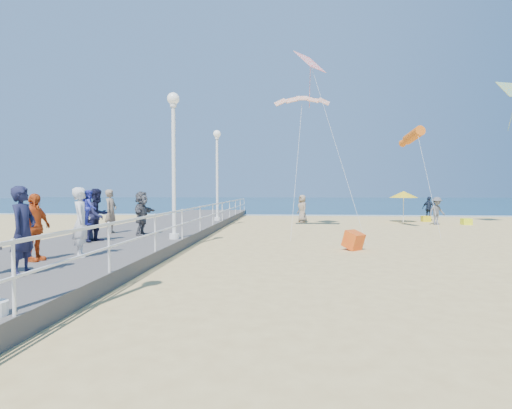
# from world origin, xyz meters

# --- Properties ---
(ground) EXTENTS (160.00, 160.00, 0.00)m
(ground) POSITION_xyz_m (0.00, 0.00, 0.00)
(ground) COLOR #E8C879
(ground) RESTS_ON ground
(ocean) EXTENTS (160.00, 90.00, 0.05)m
(ocean) POSITION_xyz_m (0.00, 65.00, 0.01)
(ocean) COLOR #0C314A
(ocean) RESTS_ON ground
(surf_line) EXTENTS (160.00, 1.20, 0.04)m
(surf_line) POSITION_xyz_m (0.00, 20.50, 0.03)
(surf_line) COLOR silver
(surf_line) RESTS_ON ground
(boardwalk) EXTENTS (5.00, 44.00, 0.40)m
(boardwalk) POSITION_xyz_m (-7.50, 0.00, 0.20)
(boardwalk) COLOR #65615C
(boardwalk) RESTS_ON ground
(railing) EXTENTS (0.05, 42.00, 0.55)m
(railing) POSITION_xyz_m (-5.05, 0.00, 1.25)
(railing) COLOR white
(railing) RESTS_ON boardwalk
(lamp_post_mid) EXTENTS (0.44, 0.44, 5.32)m
(lamp_post_mid) POSITION_xyz_m (-5.35, 0.00, 3.66)
(lamp_post_mid) COLOR white
(lamp_post_mid) RESTS_ON boardwalk
(lamp_post_far) EXTENTS (0.44, 0.44, 5.32)m
(lamp_post_far) POSITION_xyz_m (-5.35, 9.00, 3.66)
(lamp_post_far) COLOR white
(lamp_post_far) RESTS_ON boardwalk
(woman_holding_toddler) EXTENTS (0.66, 0.79, 1.86)m
(woman_holding_toddler) POSITION_xyz_m (-6.69, -4.08, 1.33)
(woman_holding_toddler) COLOR silver
(woman_holding_toddler) RESTS_ON boardwalk
(toddler_held) EXTENTS (0.50, 0.55, 0.94)m
(toddler_held) POSITION_xyz_m (-6.54, -3.93, 1.72)
(toddler_held) COLOR #343CC5
(toddler_held) RESTS_ON boardwalk
(spectator_0) EXTENTS (0.51, 0.72, 1.87)m
(spectator_0) POSITION_xyz_m (-6.75, -6.33, 1.33)
(spectator_0) COLOR #191B37
(spectator_0) RESTS_ON boardwalk
(spectator_3) EXTENTS (0.58, 1.05, 1.70)m
(spectator_3) POSITION_xyz_m (-7.54, -4.80, 1.25)
(spectator_3) COLOR #D1501A
(spectator_3) RESTS_ON boardwalk
(spectator_4) EXTENTS (0.59, 0.82, 1.55)m
(spectator_4) POSITION_xyz_m (-8.21, -0.92, 1.18)
(spectator_4) COLOR #181E36
(spectator_4) RESTS_ON boardwalk
(spectator_5) EXTENTS (0.57, 1.64, 1.75)m
(spectator_5) POSITION_xyz_m (-7.00, 1.17, 1.27)
(spectator_5) COLOR #525256
(spectator_5) RESTS_ON boardwalk
(spectator_6) EXTENTS (0.48, 0.69, 1.82)m
(spectator_6) POSITION_xyz_m (-8.49, 1.66, 1.31)
(spectator_6) COLOR gray
(spectator_6) RESTS_ON boardwalk
(spectator_7) EXTENTS (0.93, 1.06, 1.84)m
(spectator_7) POSITION_xyz_m (-7.80, -0.93, 1.32)
(spectator_7) COLOR #181A36
(spectator_7) RESTS_ON boardwalk
(beach_walker_a) EXTENTS (1.31, 1.04, 1.77)m
(beach_walker_a) POSITION_xyz_m (8.24, 11.78, 0.88)
(beach_walker_a) COLOR #58595D
(beach_walker_a) RESTS_ON ground
(beach_walker_b) EXTENTS (0.99, 1.05, 1.75)m
(beach_walker_b) POSITION_xyz_m (9.00, 15.40, 0.87)
(beach_walker_b) COLOR #182236
(beach_walker_b) RESTS_ON ground
(beach_walker_c) EXTENTS (0.95, 1.09, 1.88)m
(beach_walker_c) POSITION_xyz_m (-0.20, 13.03, 0.94)
(beach_walker_c) COLOR gray
(beach_walker_c) RESTS_ON ground
(box_kite) EXTENTS (0.88, 0.89, 0.74)m
(box_kite) POSITION_xyz_m (1.18, 0.40, 0.30)
(box_kite) COLOR red
(box_kite) RESTS_ON ground
(beach_umbrella) EXTENTS (1.90, 1.90, 2.14)m
(beach_umbrella) POSITION_xyz_m (6.67, 13.56, 1.91)
(beach_umbrella) COLOR white
(beach_umbrella) RESTS_ON ground
(beach_chair_left) EXTENTS (0.55, 0.55, 0.40)m
(beach_chair_left) POSITION_xyz_m (10.13, 11.96, 0.20)
(beach_chair_left) COLOR #F0FF1A
(beach_chair_left) RESTS_ON ground
(beach_chair_right) EXTENTS (0.55, 0.55, 0.40)m
(beach_chair_right) POSITION_xyz_m (8.43, 14.32, 0.20)
(beach_chair_right) COLOR yellow
(beach_chair_right) RESTS_ON ground
(kite_parafoil) EXTENTS (3.02, 0.94, 0.65)m
(kite_parafoil) POSITION_xyz_m (-0.45, 7.41, 7.13)
(kite_parafoil) COLOR #EC5A1B
(kite_windsock) EXTENTS (1.00, 2.65, 1.07)m
(kite_windsock) POSITION_xyz_m (5.64, 8.18, 5.19)
(kite_windsock) COLOR #D85D12
(kite_diamond_redwhite) EXTENTS (1.82, 1.89, 1.08)m
(kite_diamond_redwhite) POSITION_xyz_m (-0.02, 7.64, 9.11)
(kite_diamond_redwhite) COLOR red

